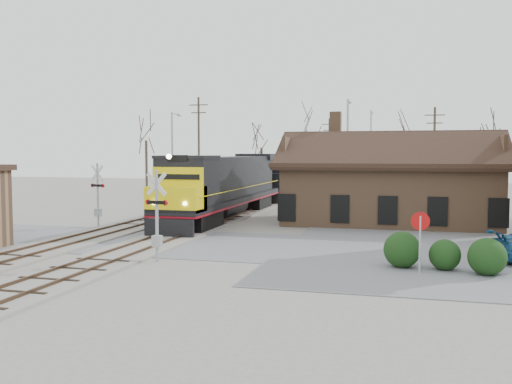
{
  "coord_description": "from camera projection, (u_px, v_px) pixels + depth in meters",
  "views": [
    {
      "loc": [
        13.13,
        -28.66,
        4.94
      ],
      "look_at": [
        3.14,
        9.0,
        2.22
      ],
      "focal_mm": 40.0,
      "sensor_mm": 36.0,
      "label": 1
    }
  ],
  "objects": [
    {
      "name": "ground",
      "position": [
        159.0,
        242.0,
        31.34
      ],
      "size": [
        140.0,
        140.0,
        0.0
      ],
      "primitive_type": "plane",
      "color": "gray",
      "rests_on": "ground"
    },
    {
      "name": "road",
      "position": [
        159.0,
        242.0,
        31.34
      ],
      "size": [
        60.0,
        9.0,
        0.03
      ],
      "primitive_type": "cube",
      "color": "slate",
      "rests_on": "ground"
    },
    {
      "name": "parking_lot",
      "position": [
        499.0,
        244.0,
        30.59
      ],
      "size": [
        22.0,
        26.0,
        0.03
      ],
      "primitive_type": "cube",
      "color": "slate",
      "rests_on": "ground"
    },
    {
      "name": "track_main",
      "position": [
        237.0,
        213.0,
        45.8
      ],
      "size": [
        3.4,
        90.0,
        0.24
      ],
      "color": "gray",
      "rests_on": "ground"
    },
    {
      "name": "track_siding",
      "position": [
        185.0,
        211.0,
        46.95
      ],
      "size": [
        3.4,
        90.0,
        0.24
      ],
      "color": "gray",
      "rests_on": "ground"
    },
    {
      "name": "depot",
      "position": [
        390.0,
        189.0,
        39.68
      ],
      "size": [
        15.2,
        9.31,
        7.9
      ],
      "color": "#896447",
      "rests_on": "ground"
    },
    {
      "name": "locomotive_lead",
      "position": [
        224.0,
        185.0,
        42.25
      ],
      "size": [
        3.23,
        21.59,
        4.8
      ],
      "color": "black",
      "rests_on": "ground"
    },
    {
      "name": "locomotive_trailing",
      "position": [
        285.0,
        174.0,
        63.33
      ],
      "size": [
        3.23,
        21.59,
        4.54
      ],
      "color": "black",
      "rests_on": "ground"
    },
    {
      "name": "crossbuck_near",
      "position": [
        157.0,
        219.0,
        25.64
      ],
      "size": [
        1.17,
        0.32,
        4.14
      ],
      "rotation": [
        0.0,
        0.0,
        -0.18
      ],
      "color": "#A5A8AD",
      "rests_on": "ground"
    },
    {
      "name": "crossbuck_far",
      "position": [
        98.0,
        197.0,
        37.73
      ],
      "size": [
        1.18,
        0.39,
        4.22
      ],
      "rotation": [
        0.0,
        0.0,
        2.88
      ],
      "color": "#A5A8AD",
      "rests_on": "ground"
    },
    {
      "name": "do_not_enter_sign",
      "position": [
        420.0,
        232.0,
        23.06
      ],
      "size": [
        0.76,
        0.09,
        2.54
      ],
      "rotation": [
        0.0,
        0.0,
        -0.06
      ],
      "color": "#A5A8AD",
      "rests_on": "ground"
    },
    {
      "name": "hedge_a",
      "position": [
        402.0,
        250.0,
        24.34
      ],
      "size": [
        1.57,
        1.57,
        1.57
      ],
      "primitive_type": "sphere",
      "color": "black",
      "rests_on": "ground"
    },
    {
      "name": "hedge_b",
      "position": [
        445.0,
        255.0,
        23.8
      ],
      "size": [
        1.31,
        1.31,
        1.31
      ],
      "primitive_type": "sphere",
      "color": "black",
      "rests_on": "ground"
    },
    {
      "name": "hedge_c",
      "position": [
        487.0,
        257.0,
        22.79
      ],
      "size": [
        1.52,
        1.52,
        1.52
      ],
      "primitive_type": "sphere",
      "color": "black",
      "rests_on": "ground"
    },
    {
      "name": "streetlight_a",
      "position": [
        173.0,
        155.0,
        49.54
      ],
      "size": [
        0.25,
        2.04,
        8.41
      ],
      "color": "#A5A8AD",
      "rests_on": "ground"
    },
    {
      "name": "streetlight_b",
      "position": [
        348.0,
        148.0,
        49.91
      ],
      "size": [
        0.25,
        2.04,
        9.57
      ],
      "color": "#A5A8AD",
      "rests_on": "ground"
    },
    {
      "name": "streetlight_c",
      "position": [
        371.0,
        149.0,
        63.19
      ],
      "size": [
        0.25,
        2.04,
        9.56
      ],
      "color": "#A5A8AD",
      "rests_on": "ground"
    },
    {
      "name": "utility_pole_a",
      "position": [
        199.0,
        146.0,
        59.36
      ],
      "size": [
        2.0,
        0.24,
        10.64
      ],
      "color": "#382D23",
      "rests_on": "ground"
    },
    {
      "name": "utility_pole_b",
      "position": [
        329.0,
        152.0,
        76.49
      ],
      "size": [
        2.0,
        0.24,
        9.48
      ],
      "color": "#382D23",
      "rests_on": "ground"
    },
    {
      "name": "utility_pole_c",
      "position": [
        434.0,
        152.0,
        57.37
      ],
      "size": [
        2.0,
        0.24,
        9.46
      ],
      "color": "#382D23",
      "rests_on": "ground"
    },
    {
      "name": "tree_a",
      "position": [
        146.0,
        131.0,
        66.68
      ],
      "size": [
        4.23,
        4.23,
        10.35
      ],
      "color": "#382D23",
      "rests_on": "ground"
    },
    {
      "name": "tree_b",
      "position": [
        261.0,
        140.0,
        69.37
      ],
      "size": [
        3.67,
        3.67,
        8.98
      ],
      "color": "#382D23",
      "rests_on": "ground"
    },
    {
      "name": "tree_c",
      "position": [
        312.0,
        122.0,
        77.4
      ],
      "size": [
        5.17,
        5.17,
        12.66
      ],
      "color": "#382D23",
      "rests_on": "ground"
    },
    {
      "name": "tree_d",
      "position": [
        408.0,
        133.0,
        68.91
      ],
      "size": [
        4.15,
        4.15,
        10.17
      ],
      "color": "#382D23",
      "rests_on": "ground"
    },
    {
      "name": "tree_e",
      "position": [
        488.0,
        133.0,
        59.9
      ],
      "size": [
        3.99,
        3.99,
        9.78
      ],
      "color": "#382D23",
      "rests_on": "ground"
    }
  ]
}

